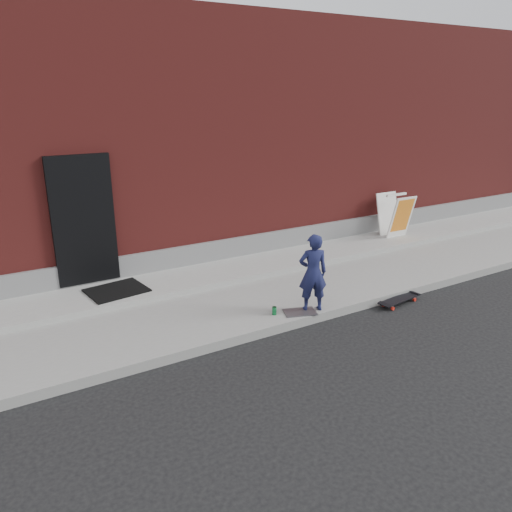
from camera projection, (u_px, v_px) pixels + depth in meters
ground at (305, 326)px, 7.85m from camera, size 80.00×80.00×0.00m
sidewalk at (257, 291)px, 9.05m from camera, size 20.00×3.00×0.15m
apron at (233, 270)px, 9.74m from camera, size 20.00×1.20×0.10m
building at (148, 133)px, 12.77m from camera, size 20.00×8.10×5.00m
child at (313, 273)px, 7.89m from camera, size 0.54×0.45×1.27m
skateboard at (399, 299)px, 8.65m from camera, size 0.91×0.34×0.10m
pizza_sign at (395, 215)px, 11.68m from camera, size 0.61×0.72×1.01m
soda_can at (274, 311)px, 7.89m from camera, size 0.08×0.08×0.13m
doormat at (117, 290)px, 8.57m from camera, size 1.05×0.89×0.03m
utility_plate at (300, 312)px, 7.98m from camera, size 0.58×0.47×0.02m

